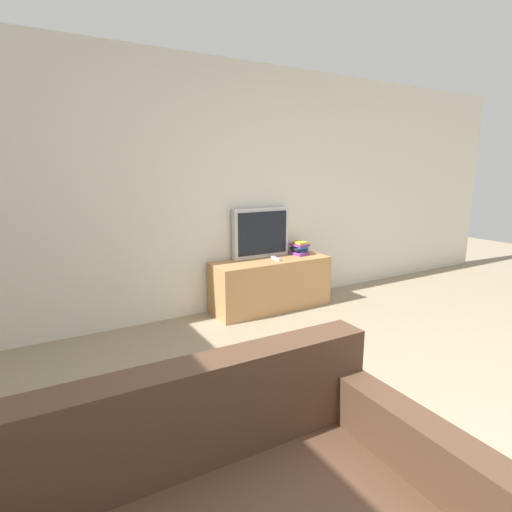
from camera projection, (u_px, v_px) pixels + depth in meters
name	position (u px, v px, depth m)	size (l,w,h in m)	color
ground_plane	(488.00, 499.00, 1.87)	(14.00, 14.00, 0.00)	gray
wall_back	(215.00, 191.00, 4.16)	(9.00, 0.06, 2.60)	silver
tv_stand	(271.00, 284.00, 4.40)	(1.33, 0.45, 0.56)	tan
television	(261.00, 233.00, 4.43)	(0.69, 0.09, 0.55)	silver
book_stack	(299.00, 248.00, 4.59)	(0.19, 0.23, 0.15)	#7A3884
remote_on_stand	(276.00, 258.00, 4.34)	(0.05, 0.19, 0.02)	#B7B7B7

